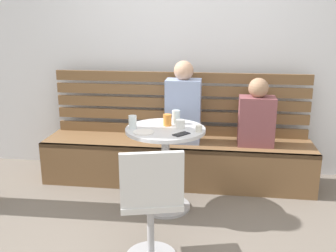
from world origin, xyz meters
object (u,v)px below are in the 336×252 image
object	(u,v)px
booth_bench	(177,161)
cafe_table	(165,153)
cup_espresso_small	(199,129)
cup_tumbler_orange	(167,120)
plate_small	(143,132)
phone_on_table	(181,134)
cup_ceramic_white	(180,124)
cup_glass_tall	(176,117)
person_adult	(183,106)
cup_water_clear	(133,122)
person_child_left	(257,116)
white_chair	(151,202)

from	to	relation	value
booth_bench	cafe_table	distance (m)	0.65
booth_bench	cup_espresso_small	distance (m)	0.88
cup_tumbler_orange	cup_espresso_small	bearing A→B (deg)	-28.44
plate_small	phone_on_table	distance (m)	0.31
cup_espresso_small	phone_on_table	size ratio (longest dim) A/B	0.40
cup_espresso_small	cup_ceramic_white	world-z (taller)	cup_ceramic_white
cup_glass_tall	booth_bench	bearing A→B (deg)	95.08
person_adult	cup_espresso_small	distance (m)	0.67
cup_tumbler_orange	cup_ceramic_white	xyz separation A→B (m)	(0.12, -0.06, -0.02)
cup_water_clear	phone_on_table	size ratio (longest dim) A/B	0.79
phone_on_table	cup_water_clear	bearing A→B (deg)	22.99
cup_ceramic_white	phone_on_table	xyz separation A→B (m)	(0.03, -0.18, -0.03)
person_child_left	plate_small	size ratio (longest dim) A/B	3.87
white_chair	cup_water_clear	world-z (taller)	same
person_adult	cup_glass_tall	size ratio (longest dim) A/B	6.74
person_adult	cup_tumbler_orange	size ratio (longest dim) A/B	8.09
cup_water_clear	phone_on_table	distance (m)	0.45
cafe_table	phone_on_table	xyz separation A→B (m)	(0.15, -0.16, 0.23)
booth_bench	cup_glass_tall	size ratio (longest dim) A/B	22.50
cup_ceramic_white	white_chair	bearing A→B (deg)	-97.40
person_child_left	cup_ceramic_white	size ratio (longest dim) A/B	8.23
person_child_left	cup_glass_tall	bearing A→B (deg)	-151.12
cup_tumbler_orange	cup_water_clear	world-z (taller)	cup_water_clear
plate_small	phone_on_table	bearing A→B (deg)	-0.37
person_adult	person_child_left	world-z (taller)	person_adult
cafe_table	plate_small	distance (m)	0.32
white_chair	cup_water_clear	size ratio (longest dim) A/B	7.73
white_chair	phone_on_table	bearing A→B (deg)	78.25
booth_bench	cup_water_clear	bearing A→B (deg)	-116.82
booth_bench	cup_espresso_small	bearing A→B (deg)	-68.64
cafe_table	cup_glass_tall	xyz separation A→B (m)	(0.07, 0.16, 0.28)
cup_tumbler_orange	cup_espresso_small	xyz separation A→B (m)	(0.28, -0.15, -0.02)
cup_espresso_small	phone_on_table	xyz separation A→B (m)	(-0.14, -0.09, -0.02)
booth_bench	cafe_table	xyz separation A→B (m)	(-0.03, -0.57, 0.30)
white_chair	person_adult	world-z (taller)	person_adult
cafe_table	phone_on_table	bearing A→B (deg)	-47.48
booth_bench	cup_tumbler_orange	distance (m)	0.75
white_chair	person_adult	bearing A→B (deg)	86.69
cafe_table	person_child_left	distance (m)	1.01
cup_glass_tall	cup_ceramic_white	distance (m)	0.15
cup_tumbler_orange	cup_water_clear	size ratio (longest dim) A/B	0.91
booth_bench	cup_tumbler_orange	xyz separation A→B (m)	(-0.03, -0.49, 0.57)
person_child_left	cup_glass_tall	distance (m)	0.84
booth_bench	cup_tumbler_orange	size ratio (longest dim) A/B	27.00
person_adult	cup_water_clear	bearing A→B (deg)	-121.30
white_chair	cup_espresso_small	size ratio (longest dim) A/B	15.18
white_chair	plate_small	size ratio (longest dim) A/B	5.00
white_chair	cup_ceramic_white	xyz separation A→B (m)	(0.11, 0.83, 0.31)
cup_espresso_small	cup_water_clear	xyz separation A→B (m)	(-0.56, 0.03, 0.03)
person_adult	plate_small	world-z (taller)	person_adult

